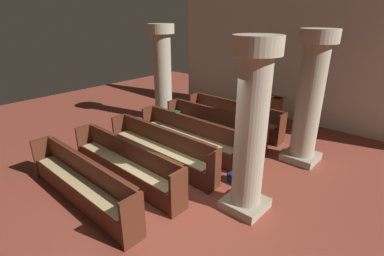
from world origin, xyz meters
The scene contains 14 objects.
ground_plane centered at (0.00, 0.00, 0.00)m, with size 19.20×19.20×0.00m, color brown.
back_wall centered at (0.00, 6.08, 2.25)m, with size 10.00×0.16×4.50m, color beige.
pew_row_0 centered at (-1.15, 3.89, 0.47)m, with size 3.31×0.47×0.89m.
pew_row_1 centered at (-1.15, 2.86, 0.47)m, with size 3.31×0.46×0.89m.
pew_row_2 centered at (-1.15, 1.84, 0.47)m, with size 3.31×0.46×0.89m.
pew_row_3 centered at (-1.15, 0.82, 0.47)m, with size 3.31×0.47×0.89m.
pew_row_4 centered at (-1.15, -0.20, 0.47)m, with size 3.31×0.46×0.89m.
pew_row_5 centered at (-1.15, -1.23, 0.47)m, with size 3.31×0.47×0.89m.
pillar_aisle_side centered at (1.28, 3.34, 1.65)m, with size 0.85×0.85×3.16m.
pillar_far_side centered at (-3.54, 3.13, 1.65)m, with size 0.85×0.85×3.16m.
pillar_aisle_rear centered at (1.28, 0.73, 1.65)m, with size 0.79×0.79×3.16m.
lectern centered at (-0.31, 5.07, 0.45)m, with size 0.48×0.45×1.08m.
hymn_book centered at (-1.82, 2.03, 0.91)m, with size 0.17×0.19×0.03m, color #194723.
kneeler_box_navy centered at (0.69, 1.36, 0.11)m, with size 0.37×0.26×0.21m, color navy.
Camera 1 is at (3.57, -3.32, 3.46)m, focal length 26.96 mm.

